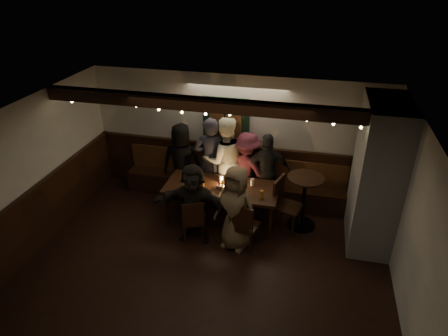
% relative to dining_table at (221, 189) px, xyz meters
% --- Properties ---
extents(room, '(6.02, 5.01, 2.62)m').
position_rel_dining_table_xyz_m(room, '(1.11, 0.02, 0.38)').
color(room, black).
rests_on(room, ground).
extents(dining_table, '(2.13, 0.91, 0.92)m').
position_rel_dining_table_xyz_m(dining_table, '(0.00, 0.00, 0.00)').
color(dining_table, black).
rests_on(dining_table, ground).
extents(chair_near_left, '(0.50, 0.50, 0.85)m').
position_rel_dining_table_xyz_m(chair_near_left, '(-0.34, -0.73, -0.22)').
color(chair_near_left, black).
rests_on(chair_near_left, ground).
extents(chair_near_right, '(0.51, 0.51, 0.94)m').
position_rel_dining_table_xyz_m(chair_near_right, '(0.57, -0.76, -0.17)').
color(chair_near_right, black).
rests_on(chair_near_right, ground).
extents(chair_end, '(0.58, 0.58, 1.03)m').
position_rel_dining_table_xyz_m(chair_end, '(1.17, 0.06, -0.12)').
color(chair_end, black).
rests_on(chair_end, ground).
extents(high_top, '(0.66, 0.66, 1.06)m').
position_rel_dining_table_xyz_m(high_top, '(1.53, 0.19, -0.03)').
color(high_top, black).
rests_on(high_top, ground).
extents(person_a, '(0.89, 0.67, 1.65)m').
position_rel_dining_table_xyz_m(person_a, '(-1.00, 0.67, 0.13)').
color(person_a, black).
rests_on(person_a, ground).
extents(person_b, '(0.76, 0.59, 1.84)m').
position_rel_dining_table_xyz_m(person_b, '(-0.39, 0.70, 0.22)').
color(person_b, '#2D2C3A').
rests_on(person_b, ground).
extents(person_c, '(1.11, 1.00, 1.85)m').
position_rel_dining_table_xyz_m(person_c, '(-0.11, 0.76, 0.23)').
color(person_c, white).
rests_on(person_c, ground).
extents(person_d, '(1.15, 0.91, 1.56)m').
position_rel_dining_table_xyz_m(person_d, '(0.34, 0.77, 0.08)').
color(person_d, '#572030').
rests_on(person_d, ground).
extents(person_e, '(1.00, 0.59, 1.59)m').
position_rel_dining_table_xyz_m(person_e, '(0.76, 0.73, 0.10)').
color(person_e, '#232325').
rests_on(person_e, ground).
extents(person_f, '(1.41, 0.49, 1.50)m').
position_rel_dining_table_xyz_m(person_f, '(-0.35, -0.66, 0.05)').
color(person_f, black).
rests_on(person_f, ground).
extents(person_g, '(0.88, 0.70, 1.57)m').
position_rel_dining_table_xyz_m(person_g, '(0.42, -0.69, 0.09)').
color(person_g, olive).
rests_on(person_g, ground).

